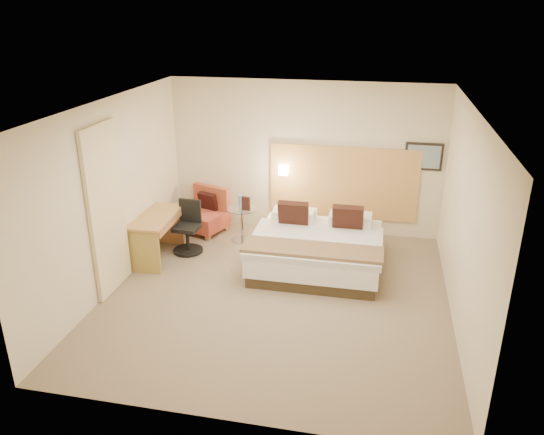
% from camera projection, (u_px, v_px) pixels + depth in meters
% --- Properties ---
extents(floor, '(4.80, 5.00, 0.02)m').
position_uv_depth(floor, '(276.00, 296.00, 7.59)').
color(floor, '#766550').
rests_on(floor, ground).
extents(ceiling, '(4.80, 5.00, 0.02)m').
position_uv_depth(ceiling, '(277.00, 105.00, 6.57)').
color(ceiling, silver).
rests_on(ceiling, floor).
extents(wall_back, '(4.80, 0.02, 2.70)m').
position_uv_depth(wall_back, '(305.00, 158.00, 9.35)').
color(wall_back, beige).
rests_on(wall_back, floor).
extents(wall_front, '(4.80, 0.02, 2.70)m').
position_uv_depth(wall_front, '(222.00, 305.00, 4.80)').
color(wall_front, beige).
rests_on(wall_front, floor).
extents(wall_left, '(0.02, 5.00, 2.70)m').
position_uv_depth(wall_left, '(111.00, 195.00, 7.53)').
color(wall_left, beige).
rests_on(wall_left, floor).
extents(wall_right, '(0.02, 5.00, 2.70)m').
position_uv_depth(wall_right, '(466.00, 222.00, 6.62)').
color(wall_right, beige).
rests_on(wall_right, floor).
extents(headboard_panel, '(2.60, 0.04, 1.30)m').
position_uv_depth(headboard_panel, '(343.00, 183.00, 9.34)').
color(headboard_panel, '#BB8848').
rests_on(headboard_panel, wall_back).
extents(art_frame, '(0.62, 0.03, 0.47)m').
position_uv_depth(art_frame, '(424.00, 156.00, 8.89)').
color(art_frame, black).
rests_on(art_frame, wall_back).
extents(art_canvas, '(0.54, 0.01, 0.39)m').
position_uv_depth(art_canvas, '(424.00, 157.00, 8.87)').
color(art_canvas, gray).
rests_on(art_canvas, wall_back).
extents(lamp_arm, '(0.02, 0.12, 0.02)m').
position_uv_depth(lamp_arm, '(284.00, 169.00, 9.41)').
color(lamp_arm, silver).
rests_on(lamp_arm, wall_back).
extents(lamp_shade, '(0.15, 0.15, 0.15)m').
position_uv_depth(lamp_shade, '(284.00, 170.00, 9.36)').
color(lamp_shade, '#FFEDC6').
rests_on(lamp_shade, wall_back).
extents(curtain, '(0.06, 0.90, 2.42)m').
position_uv_depth(curtain, '(107.00, 210.00, 7.35)').
color(curtain, beige).
rests_on(curtain, wall_left).
extents(bottle_a, '(0.07, 0.07, 0.22)m').
position_uv_depth(bottle_a, '(240.00, 201.00, 9.17)').
color(bottle_a, '#8AA0D5').
rests_on(bottle_a, side_table).
extents(menu_folder, '(0.15, 0.08, 0.24)m').
position_uv_depth(menu_folder, '(246.00, 204.00, 9.02)').
color(menu_folder, black).
rests_on(menu_folder, side_table).
extents(bed, '(2.03, 1.94, 0.97)m').
position_uv_depth(bed, '(317.00, 247.00, 8.35)').
color(bed, '#382C1C').
rests_on(bed, floor).
extents(lounge_chair, '(0.94, 0.88, 0.80)m').
position_uv_depth(lounge_chair, '(205.00, 214.00, 9.65)').
color(lounge_chair, '#977847').
rests_on(lounge_chair, floor).
extents(side_table, '(0.62, 0.62, 0.60)m').
position_uv_depth(side_table, '(242.00, 223.00, 9.24)').
color(side_table, silver).
rests_on(side_table, floor).
extents(desk, '(0.58, 1.20, 0.74)m').
position_uv_depth(desk, '(158.00, 225.00, 8.52)').
color(desk, '#B07F45').
rests_on(desk, floor).
extents(desk_chair, '(0.51, 0.51, 0.87)m').
position_uv_depth(desk_chair, '(188.00, 231.00, 8.83)').
color(desk_chair, black).
rests_on(desk_chair, floor).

